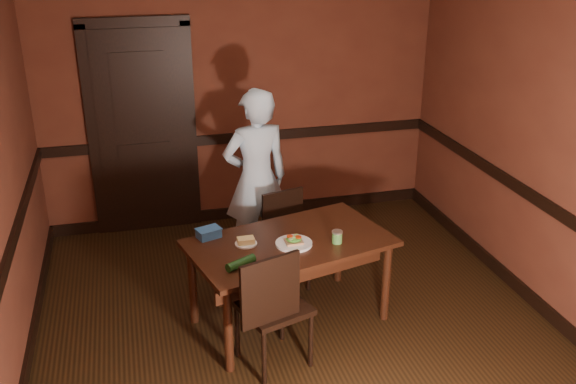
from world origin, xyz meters
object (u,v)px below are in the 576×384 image
person (256,179)px  sandwich_plate (294,242)px  cheese_saucer (246,242)px  sauce_jar (337,237)px  chair_near (273,305)px  chair_far (283,243)px  dining_table (290,281)px  food_tub (209,233)px

person → sandwich_plate: (0.06, -1.08, -0.10)m
cheese_saucer → sauce_jar: bearing=-12.3°
chair_near → cheese_saucer: 0.57m
chair_far → chair_near: size_ratio=0.87×
dining_table → chair_near: chair_near is taller
dining_table → cheese_saucer: cheese_saucer is taller
sandwich_plate → sauce_jar: size_ratio=2.87×
chair_far → sandwich_plate: bearing=-109.6°
sandwich_plate → cheese_saucer: size_ratio=1.66×
chair_far → person: person is taller
sandwich_plate → food_tub: (-0.60, 0.28, 0.02)m
dining_table → cheese_saucer: bearing=161.0°
person → cheese_saucer: (-0.29, -0.98, -0.10)m
cheese_saucer → food_tub: (-0.25, 0.18, 0.02)m
cheese_saucer → sandwich_plate: bearing=-15.6°
food_tub → person: bearing=36.9°
sandwich_plate → food_tub: 0.66m
sandwich_plate → chair_far: bearing=83.8°
food_tub → sauce_jar: bearing=-38.5°
dining_table → person: bearing=78.6°
chair_far → chair_near: 1.05m
cheese_saucer → food_tub: 0.31m
sandwich_plate → sauce_jar: (0.32, -0.05, 0.03)m
chair_far → chair_near: (-0.32, -1.00, 0.06)m
cheese_saucer → person: bearing=73.7°
person → chair_near: bearing=74.6°
dining_table → chair_near: size_ratio=1.59×
chair_far → food_tub: (-0.67, -0.31, 0.33)m
chair_far → sandwich_plate: (-0.06, -0.59, 0.31)m
dining_table → sauce_jar: bearing=-33.4°
dining_table → person: (-0.05, 1.01, 0.48)m
sauce_jar → chair_far: bearing=112.0°
sandwich_plate → person: bearing=93.2°
sauce_jar → dining_table: bearing=160.7°
sandwich_plate → chair_near: bearing=-122.3°
person → sauce_jar: bearing=100.9°
chair_near → chair_far: bearing=-126.0°
sandwich_plate → cheese_saucer: (-0.35, 0.10, 0.00)m
dining_table → sandwich_plate: size_ratio=5.43×
chair_near → food_tub: bearing=-81.5°
chair_far → cheese_saucer: size_ratio=4.95×
sauce_jar → food_tub: size_ratio=0.46×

